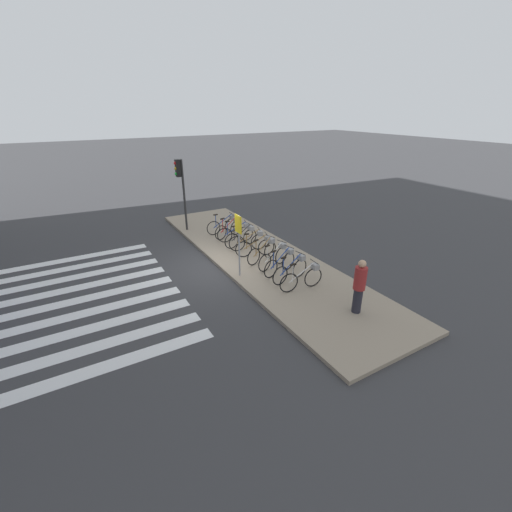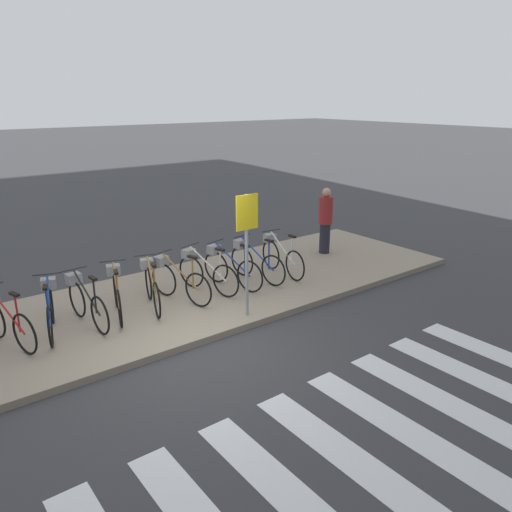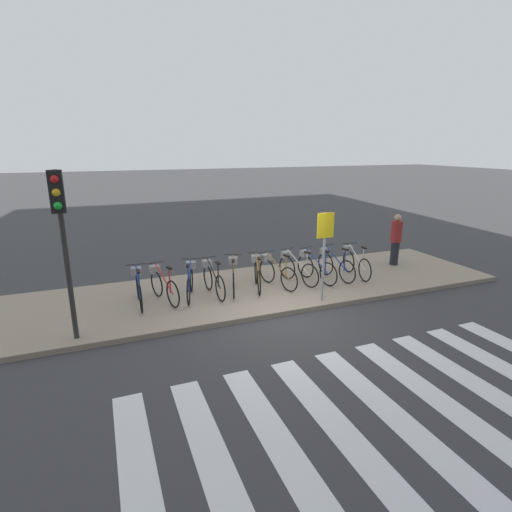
{
  "view_description": "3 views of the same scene",
  "coord_description": "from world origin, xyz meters",
  "views": [
    {
      "loc": [
        10.76,
        -4.57,
        5.56
      ],
      "look_at": [
        1.42,
        0.83,
        0.83
      ],
      "focal_mm": 24.0,
      "sensor_mm": 36.0,
      "label": 1
    },
    {
      "loc": [
        -3.64,
        -6.31,
        3.88
      ],
      "look_at": [
        1.44,
        0.36,
        1.17
      ],
      "focal_mm": 35.0,
      "sensor_mm": 36.0,
      "label": 2
    },
    {
      "loc": [
        -3.72,
        -7.69,
        3.82
      ],
      "look_at": [
        -0.06,
        1.57,
        1.05
      ],
      "focal_mm": 28.0,
      "sensor_mm": 36.0,
      "label": 3
    }
  ],
  "objects": [
    {
      "name": "sign_post",
      "position": [
        1.19,
        0.29,
        1.61
      ],
      "size": [
        0.44,
        0.07,
        2.19
      ],
      "color": "#99999E",
      "rests_on": "sidewalk"
    },
    {
      "name": "sidewalk",
      "position": [
        0.0,
        1.78,
        0.06
      ],
      "size": [
        13.76,
        3.57,
        0.12
      ],
      "color": "gray",
      "rests_on": "ground_plane"
    },
    {
      "name": "parked_bicycle_3",
      "position": [
        -1.2,
        1.7,
        0.55
      ],
      "size": [
        0.46,
        1.57,
        0.97
      ],
      "color": "black",
      "rests_on": "sidewalk"
    },
    {
      "name": "ground_plane",
      "position": [
        0.0,
        0.0,
        0.0
      ],
      "size": [
        120.0,
        120.0,
        0.0
      ],
      "primitive_type": "plane",
      "color": "#38383A"
    },
    {
      "name": "parked_bicycle_1",
      "position": [
        -2.46,
        1.72,
        0.55
      ],
      "size": [
        0.58,
        1.52,
        0.97
      ],
      "color": "black",
      "rests_on": "sidewalk"
    },
    {
      "name": "parked_bicycle_10",
      "position": [
        3.08,
        1.64,
        0.55
      ],
      "size": [
        0.46,
        1.57,
        0.97
      ],
      "color": "black",
      "rests_on": "sidewalk"
    },
    {
      "name": "pedestrian",
      "position": [
        4.93,
        2.13,
        0.97
      ],
      "size": [
        0.34,
        0.34,
        1.63
      ],
      "color": "#23232D",
      "rests_on": "sidewalk"
    },
    {
      "name": "parked_bicycle_0",
      "position": [
        -3.03,
        1.71,
        0.55
      ],
      "size": [
        0.46,
        1.57,
        0.97
      ],
      "color": "black",
      "rests_on": "sidewalk"
    },
    {
      "name": "parked_bicycle_2",
      "position": [
        -1.77,
        1.73,
        0.55
      ],
      "size": [
        0.6,
        1.52,
        0.97
      ],
      "color": "black",
      "rests_on": "sidewalk"
    },
    {
      "name": "parked_bicycle_5",
      "position": [
        0.03,
        1.69,
        0.55
      ],
      "size": [
        0.6,
        1.52,
        0.97
      ],
      "color": "black",
      "rests_on": "sidewalk"
    },
    {
      "name": "road_crosswalk",
      "position": [
        0.0,
        -5.84,
        0.0
      ],
      "size": [
        7.65,
        8.0,
        0.01
      ],
      "color": "silver",
      "rests_on": "ground_plane"
    },
    {
      "name": "parked_bicycle_4",
      "position": [
        -0.63,
        1.74,
        0.55
      ],
      "size": [
        0.62,
        1.51,
        0.97
      ],
      "color": "black",
      "rests_on": "sidewalk"
    },
    {
      "name": "parked_bicycle_9",
      "position": [
        2.39,
        1.68,
        0.55
      ],
      "size": [
        0.46,
        1.56,
        0.97
      ],
      "color": "black",
      "rests_on": "sidewalk"
    },
    {
      "name": "traffic_light",
      "position": [
        -4.39,
        0.24,
        2.49
      ],
      "size": [
        0.24,
        0.4,
        3.29
      ],
      "color": "#2D2D2D",
      "rests_on": "sidewalk"
    },
    {
      "name": "parked_bicycle_8",
      "position": [
        1.75,
        1.68,
        0.55
      ],
      "size": [
        0.55,
        1.53,
        0.97
      ],
      "color": "black",
      "rests_on": "sidewalk"
    },
    {
      "name": "parked_bicycle_7",
      "position": [
        1.21,
        1.75,
        0.55
      ],
      "size": [
        0.59,
        1.52,
        0.97
      ],
      "color": "black",
      "rests_on": "sidewalk"
    },
    {
      "name": "parked_bicycle_6",
      "position": [
        0.55,
        1.67,
        0.55
      ],
      "size": [
        0.58,
        1.52,
        0.97
      ],
      "color": "black",
      "rests_on": "sidewalk"
    }
  ]
}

